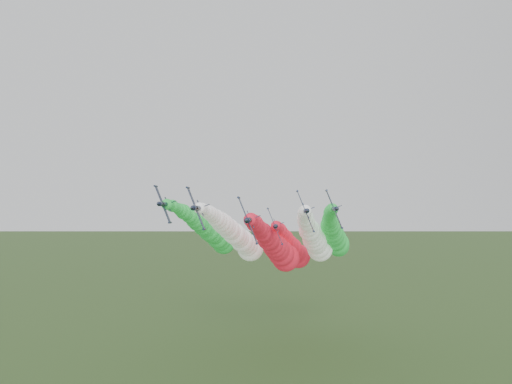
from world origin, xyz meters
The scene contains 6 objects.
jet_lead centered at (0.09, 28.31, 31.82)m, with size 12.89×65.82×20.38m.
jet_inner_left centered at (-10.89, 35.63, 34.22)m, with size 12.93×65.86×20.42m.
jet_inner_right centered at (11.01, 41.32, 33.44)m, with size 12.86×65.79×20.35m.
jet_outer_left centered at (-20.63, 49.56, 34.96)m, with size 12.86×65.79×20.35m.
jet_outer_right centered at (17.57, 49.14, 33.92)m, with size 12.44×65.38×19.93m.
jet_trail centered at (4.46, 54.31, 30.03)m, with size 12.98×65.91×20.47m.
Camera 1 is at (2.34, -104.04, 41.41)m, focal length 35.00 mm.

